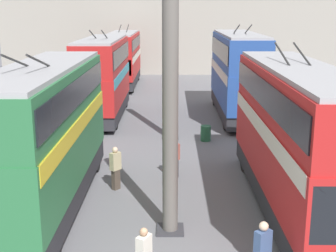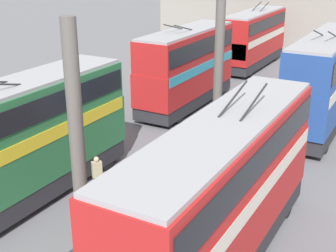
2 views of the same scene
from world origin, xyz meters
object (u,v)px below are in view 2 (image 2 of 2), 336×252
(person_by_right_row, at_px, (97,174))
(bus_right_mid, at_px, (187,64))
(bus_left_near, at_px, (223,188))
(person_aisle_midway, at_px, (160,175))
(bus_left_far, at_px, (325,77))
(bus_right_far, at_px, (254,36))
(oil_drum, at_px, (245,147))
(bus_right_near, at_px, (23,135))

(person_by_right_row, bearing_deg, bus_right_mid, 139.83)
(bus_left_near, distance_m, person_aisle_midway, 5.61)
(bus_left_far, xyz_separation_m, bus_right_far, (12.55, 8.63, -0.32))
(bus_right_far, bearing_deg, oil_drum, -161.31)
(bus_right_near, distance_m, bus_right_mid, 14.21)
(bus_right_near, bearing_deg, person_aisle_midway, -55.48)
(bus_left_far, distance_m, person_by_right_row, 14.42)
(person_aisle_midway, bearing_deg, bus_right_mid, 169.67)
(bus_left_near, bearing_deg, bus_right_mid, 31.05)
(bus_left_far, distance_m, bus_right_far, 15.23)
(bus_right_far, height_order, person_aisle_midway, bus_right_far)
(person_by_right_row, bearing_deg, bus_left_near, 23.60)
(bus_right_mid, xyz_separation_m, person_aisle_midway, (-11.13, -4.48, -2.00))
(bus_left_far, bearing_deg, person_aisle_midway, 160.01)
(person_aisle_midway, distance_m, oil_drum, 5.91)
(bus_right_mid, xyz_separation_m, bus_right_far, (12.83, -0.00, -0.14))
(bus_right_near, relative_size, bus_right_mid, 1.13)
(bus_right_near, height_order, person_by_right_row, bus_right_near)
(bus_right_near, relative_size, person_by_right_row, 6.09)
(bus_left_far, bearing_deg, oil_drum, 157.22)
(bus_right_near, height_order, bus_right_far, bus_right_near)
(oil_drum, bearing_deg, person_aisle_midway, 162.98)
(oil_drum, bearing_deg, bus_right_far, 18.69)
(oil_drum, bearing_deg, bus_right_near, 144.55)
(bus_left_far, bearing_deg, person_by_right_row, 153.15)
(person_by_right_row, bearing_deg, bus_left_far, 103.02)
(person_aisle_midway, xyz_separation_m, person_by_right_row, (-1.32, 2.29, 0.03))
(bus_right_mid, distance_m, oil_drum, 8.65)
(bus_right_far, distance_m, person_aisle_midway, 24.44)
(bus_left_far, relative_size, bus_right_mid, 1.09)
(bus_left_near, bearing_deg, bus_left_far, 0.00)
(bus_left_near, relative_size, bus_left_far, 1.11)
(bus_right_mid, bearing_deg, bus_left_far, -88.15)
(bus_left_far, height_order, bus_right_mid, bus_left_far)
(person_aisle_midway, bearing_deg, oil_drum, 130.73)
(bus_left_near, height_order, bus_right_mid, bus_right_mid)
(bus_right_far, bearing_deg, person_by_right_row, -175.06)
(bus_left_far, relative_size, person_aisle_midway, 6.07)
(bus_right_near, relative_size, person_aisle_midway, 6.28)
(bus_right_mid, relative_size, bus_right_far, 0.94)
(bus_right_far, distance_m, oil_drum, 19.49)
(bus_right_near, distance_m, person_aisle_midway, 5.80)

